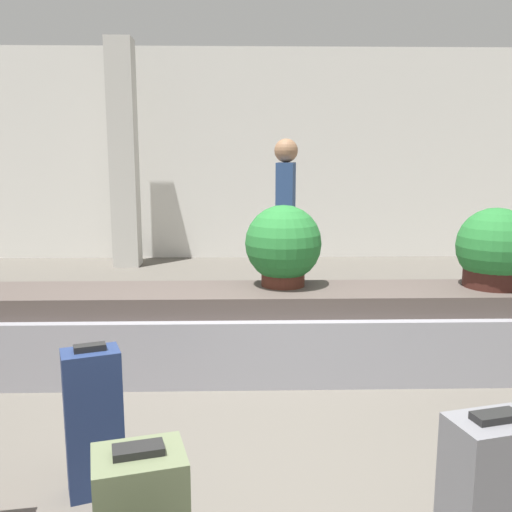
{
  "coord_description": "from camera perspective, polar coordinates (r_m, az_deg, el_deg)",
  "views": [
    {
      "loc": [
        -0.1,
        -2.71,
        1.64
      ],
      "look_at": [
        0.0,
        1.41,
        0.89
      ],
      "focal_mm": 40.0,
      "sensor_mm": 36.0,
      "label": 1
    }
  ],
  "objects": [
    {
      "name": "carousel",
      "position": [
        4.33,
        0.0,
        -7.62
      ],
      "size": [
        8.06,
        0.75,
        0.64
      ],
      "color": "gray",
      "rests_on": "ground_plane"
    },
    {
      "name": "suitcase_6",
      "position": [
        2.59,
        22.31,
        -21.15
      ],
      "size": [
        0.38,
        0.31,
        0.66
      ],
      "rotation": [
        0.0,
        0.0,
        0.25
      ],
      "color": "slate",
      "rests_on": "ground_plane"
    },
    {
      "name": "potted_plant_0",
      "position": [
        4.63,
        22.79,
        0.55
      ],
      "size": [
        0.57,
        0.57,
        0.6
      ],
      "color": "#381914",
      "rests_on": "carousel"
    },
    {
      "name": "pillar",
      "position": [
        8.46,
        -13.08,
        9.78
      ],
      "size": [
        0.37,
        0.37,
        3.2
      ],
      "color": "beige",
      "rests_on": "ground_plane"
    },
    {
      "name": "ground_plane",
      "position": [
        3.17,
        0.67,
        -20.81
      ],
      "size": [
        18.0,
        18.0,
        0.0
      ],
      "primitive_type": "plane",
      "color": "#59544C"
    },
    {
      "name": "potted_plant_1",
      "position": [
        4.3,
        2.74,
        1.01
      ],
      "size": [
        0.58,
        0.58,
        0.62
      ],
      "color": "#4C2319",
      "rests_on": "carousel"
    },
    {
      "name": "traveler_0",
      "position": [
        6.12,
        2.98,
        5.06
      ],
      "size": [
        0.31,
        0.35,
        1.78
      ],
      "rotation": [
        0.0,
        0.0,
        -1.76
      ],
      "color": "#282833",
      "rests_on": "ground_plane"
    },
    {
      "name": "suitcase_2",
      "position": [
        2.95,
        -15.91,
        -15.66
      ],
      "size": [
        0.31,
        0.26,
        0.75
      ],
      "rotation": [
        0.0,
        0.0,
        0.35
      ],
      "color": "navy",
      "rests_on": "ground_plane"
    },
    {
      "name": "back_wall",
      "position": [
        8.94,
        -0.78,
        10.06
      ],
      "size": [
        18.0,
        0.06,
        3.2
      ],
      "color": "silver",
      "rests_on": "ground_plane"
    }
  ]
}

